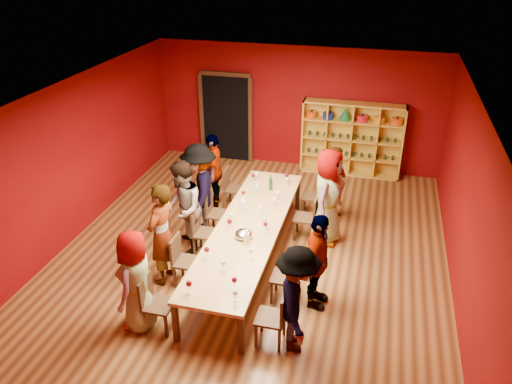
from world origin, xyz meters
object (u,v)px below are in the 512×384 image
person_left_4 (214,170)px  person_right_4 (336,183)px  person_left_0 (136,281)px  chair_person_left_3 (214,211)px  chair_person_right_3 (309,216)px  chair_person_right_0 (276,315)px  person_right_1 (317,262)px  chair_person_left_2 (202,230)px  shelving_unit (352,135)px  person_left_1 (162,234)px  person_right_3 (328,197)px  person_left_3 (200,190)px  tasting_table (248,229)px  chair_person_left_1 (182,258)px  spittoon_bowl (243,234)px  person_left_2 (183,208)px  wine_bottle (271,184)px  chair_person_left_0 (153,300)px  chair_person_left_4 (231,186)px  chair_person_right_1 (290,274)px  chair_person_right_4 (316,194)px  person_right_0 (297,300)px

person_left_4 → person_right_4: size_ratio=1.03×
person_left_0 → chair_person_left_3: 2.80m
chair_person_right_3 → person_right_4: (0.38, 0.91, 0.30)m
chair_person_right_0 → person_right_1: bearing=66.9°
chair_person_left_2 → person_right_1: bearing=-22.2°
person_left_4 → shelving_unit: bearing=117.6°
person_left_1 → person_left_4: (-0.05, 2.77, -0.09)m
person_left_0 → chair_person_left_3: bearing=174.6°
person_right_3 → person_left_3: bearing=108.1°
shelving_unit → chair_person_right_0: (-0.49, -6.15, -0.49)m
person_left_1 → person_right_1: (2.57, 0.01, -0.09)m
tasting_table → shelving_unit: 4.55m
person_right_1 → chair_person_left_1: bearing=97.7°
person_right_4 → spittoon_bowl: 2.69m
person_left_2 → wine_bottle: 1.92m
person_left_1 → person_right_4: 3.81m
person_right_1 → spittoon_bowl: 1.39m
person_left_3 → person_right_3: (2.43, 0.29, 0.02)m
person_right_1 → chair_person_left_0: bearing=124.2°
person_left_3 → person_right_4: person_left_3 is taller
chair_person_left_1 → chair_person_right_0: (1.82, -0.97, 0.00)m
person_left_4 → spittoon_bowl: size_ratio=5.42×
person_left_4 → person_right_3: size_ratio=0.87×
chair_person_left_2 → person_left_3: size_ratio=0.48×
chair_person_left_2 → chair_person_right_0: same height
chair_person_right_0 → wine_bottle: (-0.86, 3.30, 0.37)m
person_left_3 → person_right_4: size_ratio=1.16×
chair_person_left_4 → chair_person_right_1: size_ratio=1.00×
chair_person_right_0 → chair_person_right_3: bearing=90.0°
chair_person_right_3 → person_right_4: bearing=67.1°
person_right_4 → chair_person_left_1: bearing=156.0°
person_left_3 → person_right_4: bearing=98.5°
chair_person_left_4 → person_right_3: (2.15, -0.84, 0.45)m
chair_person_left_3 → person_left_3: bearing=180.0°
chair_person_right_0 → chair_person_right_4: bearing=90.0°
chair_person_left_1 → chair_person_left_2: bearing=90.0°
person_left_3 → chair_person_right_4: 2.45m
person_left_3 → person_right_1: size_ratio=1.13×
person_left_4 → person_right_0: (2.50, -3.74, 0.01)m
chair_person_left_4 → chair_person_right_1: 3.31m
tasting_table → wine_bottle: (0.05, 1.47, 0.17)m
person_left_1 → person_right_4: bearing=145.1°
person_left_0 → person_left_3: person_left_3 is taller
person_left_1 → chair_person_right_0: bearing=72.5°
chair_person_left_4 → person_right_1: size_ratio=0.55×
chair_person_left_3 → person_right_1: person_right_1 is taller
shelving_unit → person_left_4: bearing=-138.3°
person_right_4 → person_left_2: bearing=140.9°
person_right_0 → person_right_1: 0.99m
chair_person_left_2 → chair_person_right_1: same height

